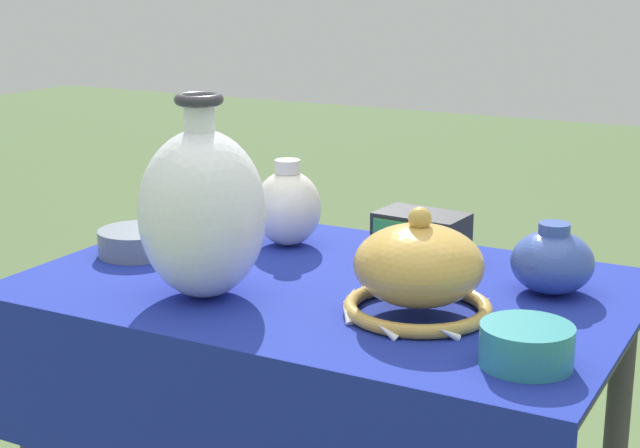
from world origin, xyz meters
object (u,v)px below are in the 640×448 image
Objects in this scene: vase_dome_bell at (418,273)px; mosaic_tile_box at (421,236)px; pot_squat_teal at (526,345)px; pot_squat_slate at (138,242)px; bowl_shallow_rose at (210,221)px; vase_tall_bulbous at (202,212)px; jar_round_ivory at (288,207)px; jar_round_cobalt at (552,261)px.

mosaic_tile_box is at bearing 111.68° from vase_dome_bell.
pot_squat_teal is 0.87× the size of pot_squat_slate.
pot_squat_slate is at bearing -104.13° from bowl_shallow_rose.
pot_squat_slate is (-0.25, 0.14, -0.12)m from vase_tall_bulbous.
pot_squat_teal is (0.31, -0.39, -0.02)m from mosaic_tile_box.
mosaic_tile_box is 0.52m from pot_squat_slate.
pot_squat_slate is at bearing -150.81° from mosaic_tile_box.
pot_squat_teal is at bearing -12.28° from pot_squat_slate.
pot_squat_teal is 0.76× the size of jar_round_ivory.
jar_round_cobalt is (0.26, -0.07, 0.01)m from mosaic_tile_box.
mosaic_tile_box is at bearing 128.89° from pot_squat_teal.
vase_dome_bell is 0.59m from bowl_shallow_rose.
pot_squat_teal is at bearing -32.02° from jar_round_ivory.
mosaic_tile_box is 1.32× the size of pot_squat_teal.
vase_tall_bulbous reaches higher than bowl_shallow_rose.
pot_squat_teal is at bearing -46.45° from mosaic_tile_box.
jar_round_cobalt is (-0.05, 0.32, 0.02)m from pot_squat_teal.
vase_tall_bulbous reaches higher than pot_squat_teal.
jar_round_cobalt is at bearing 99.47° from pot_squat_teal.
mosaic_tile_box reaches higher than pot_squat_teal.
mosaic_tile_box is at bearing 5.86° from bowl_shallow_rose.
vase_tall_bulbous reaches higher than vase_dome_bell.
jar_round_ivory reaches higher than pot_squat_teal.
vase_dome_bell is 1.45× the size of mosaic_tile_box.
mosaic_tile_box reaches higher than bowl_shallow_rose.
vase_tall_bulbous is 1.97× the size of mosaic_tile_box.
pot_squat_slate is (-0.04, -0.17, -0.01)m from bowl_shallow_rose.
vase_tall_bulbous is 2.10× the size of bowl_shallow_rose.
vase_dome_bell is at bearing -5.53° from pot_squat_slate.
pot_squat_slate is at bearing 174.47° from vase_dome_bell.
pot_squat_slate is at bearing 150.77° from vase_tall_bulbous.
mosaic_tile_box is 1.23× the size of jar_round_cobalt.
jar_round_cobalt is 0.82× the size of jar_round_ivory.
vase_tall_bulbous is 0.30m from pot_squat_slate.
jar_round_ivory is at bearing 146.57° from vase_dome_bell.
jar_round_ivory reaches higher than mosaic_tile_box.
mosaic_tile_box is 0.27m from jar_round_ivory.
jar_round_ivory reaches higher than bowl_shallow_rose.
vase_tall_bulbous is 1.98× the size of jar_round_ivory.
pot_squat_slate is 0.75m from jar_round_cobalt.
pot_squat_teal is at bearing -80.53° from jar_round_cobalt.
jar_round_ivory is (0.17, 0.02, 0.04)m from bowl_shallow_rose.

